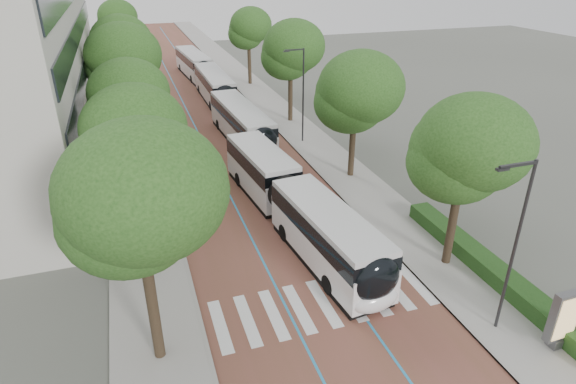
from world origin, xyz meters
name	(u,v)px	position (x,y,z in m)	size (l,w,h in m)	color
ground	(328,318)	(0.00, 0.00, 0.00)	(160.00, 160.00, 0.00)	#51544C
road	(195,97)	(0.00, 40.00, 0.01)	(11.00, 140.00, 0.02)	brown
sidewalk_left	(128,102)	(-7.50, 40.00, 0.06)	(4.00, 140.00, 0.12)	#98958F
sidewalk_right	(257,91)	(7.50, 40.00, 0.06)	(4.00, 140.00, 0.12)	#98958F
kerb_left	(145,101)	(-5.60, 40.00, 0.06)	(0.20, 140.00, 0.14)	gray
kerb_right	(242,93)	(5.60, 40.00, 0.06)	(0.20, 140.00, 0.14)	gray
zebra_crossing	(324,303)	(0.20, 1.00, 0.03)	(10.55, 3.60, 0.01)	silver
lane_line_left	(181,98)	(-1.60, 40.00, 0.02)	(0.12, 126.00, 0.01)	teal
lane_line_right	(208,96)	(1.60, 40.00, 0.02)	(0.12, 126.00, 0.01)	teal
hedge	(494,271)	(9.10, 0.00, 0.52)	(1.20, 14.00, 0.80)	#1A3C14
streetlight_near	(514,236)	(6.62, -3.00, 4.82)	(1.82, 0.20, 8.00)	#2B2B2D
streetlight_far	(301,88)	(6.62, 22.00, 4.82)	(1.82, 0.20, 8.00)	#2B2B2D
lamp_post_left	(165,184)	(-6.10, 8.00, 4.12)	(0.14, 0.14, 8.00)	#2B2B2D
trees_left	(122,72)	(-7.50, 25.07, 6.55)	(6.45, 60.50, 9.63)	black
trees_right	(320,72)	(7.70, 20.49, 6.42)	(6.02, 47.32, 9.17)	black
lead_bus	(297,206)	(1.25, 7.85, 1.63)	(4.29, 18.55, 3.20)	black
bus_queued_0	(243,125)	(1.80, 23.49, 1.62)	(3.20, 12.52, 3.20)	silver
bus_queued_1	(215,87)	(2.01, 37.33, 1.62)	(2.59, 12.41, 3.20)	silver
bus_queued_2	(194,65)	(1.67, 50.31, 1.62)	(3.35, 12.54, 3.20)	silver
ad_panel	(563,319)	(8.36, -4.78, 1.57)	(1.34, 0.53, 2.77)	#59595B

